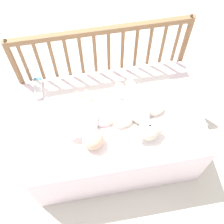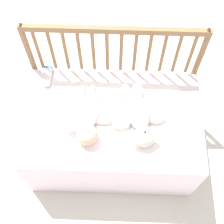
{
  "view_description": "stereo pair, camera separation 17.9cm",
  "coord_description": "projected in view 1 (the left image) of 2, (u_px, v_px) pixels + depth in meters",
  "views": [
    {
      "loc": [
        -0.15,
        -0.84,
        2.13
      ],
      "look_at": [
        0.0,
        0.0,
        0.55
      ],
      "focal_mm": 50.0,
      "sensor_mm": 36.0,
      "label": 1
    },
    {
      "loc": [
        0.03,
        -0.85,
        2.13
      ],
      "look_at": [
        0.0,
        0.0,
        0.55
      ],
      "focal_mm": 50.0,
      "sensor_mm": 36.0,
      "label": 2
    }
  ],
  "objects": [
    {
      "name": "teddy_bear",
      "position": [
        139.0,
        112.0,
        1.8
      ],
      "size": [
        0.32,
        0.44,
        0.12
      ],
      "color": "silver",
      "rests_on": "crib_mattress"
    },
    {
      "name": "blanket",
      "position": [
        113.0,
        115.0,
        1.85
      ],
      "size": [
        0.8,
        0.52,
        0.01
      ],
      "color": "white",
      "rests_on": "crib_mattress"
    },
    {
      "name": "ground_plane",
      "position": [
        112.0,
        148.0,
        2.28
      ],
      "size": [
        12.0,
        12.0,
        0.0
      ],
      "primitive_type": "plane",
      "color": "silver"
    },
    {
      "name": "baby_bottle",
      "position": [
        38.0,
        87.0,
        1.92
      ],
      "size": [
        0.05,
        0.16,
        0.05
      ],
      "color": "white",
      "rests_on": "crib_mattress"
    },
    {
      "name": "crib_rail",
      "position": [
        102.0,
        58.0,
        1.91
      ],
      "size": [
        1.07,
        0.04,
        0.86
      ],
      "color": "brown",
      "rests_on": "ground_plane"
    },
    {
      "name": "crib_mattress",
      "position": [
        112.0,
        134.0,
        2.06
      ],
      "size": [
        1.07,
        0.66,
        0.49
      ],
      "color": "silver",
      "rests_on": "ground_plane"
    },
    {
      "name": "baby",
      "position": [
        89.0,
        122.0,
        1.78
      ],
      "size": [
        0.28,
        0.41,
        0.12
      ],
      "color": "white",
      "rests_on": "crib_mattress"
    }
  ]
}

